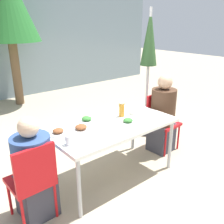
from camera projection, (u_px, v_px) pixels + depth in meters
name	position (u px, v px, depth m)	size (l,w,h in m)	color
ground_plane	(112.00, 175.00, 3.28)	(24.00, 24.00, 0.00)	tan
dining_table	(112.00, 128.00, 3.05)	(1.56, 0.83, 0.74)	white
chair_left	(33.00, 177.00, 2.38)	(0.41, 0.41, 0.87)	red
person_left	(34.00, 172.00, 2.47)	(0.38, 0.38, 1.09)	#383842
chair_right	(160.00, 117.00, 3.85)	(0.42, 0.42, 0.87)	red
person_right	(162.00, 117.00, 3.75)	(0.36, 0.36, 1.19)	#383842
closed_umbrella	(149.00, 48.00, 4.03)	(0.36, 0.36, 2.12)	#333333
plate_0	(128.00, 121.00, 3.04)	(0.21, 0.21, 0.06)	white
plate_1	(81.00, 128.00, 2.83)	(0.24, 0.24, 0.07)	white
plate_2	(87.00, 120.00, 3.09)	(0.23, 0.23, 0.06)	white
plate_3	(58.00, 132.00, 2.75)	(0.22, 0.22, 0.06)	white
bottle	(122.00, 110.00, 3.23)	(0.07, 0.07, 0.19)	#B7751E
drinking_cup	(69.00, 140.00, 2.50)	(0.08, 0.08, 0.10)	white
salad_bowl	(136.00, 112.00, 3.34)	(0.17, 0.17, 0.05)	white
tree_behind_left	(7.00, 3.00, 5.33)	(1.31, 1.31, 3.13)	brown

